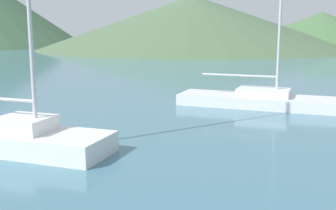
{
  "coord_description": "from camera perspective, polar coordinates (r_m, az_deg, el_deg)",
  "views": [
    {
      "loc": [
        4.01,
        1.65,
        3.58
      ],
      "look_at": [
        0.35,
        14.0,
        1.2
      ],
      "focal_mm": 45.0,
      "sensor_mm": 36.0,
      "label": 1
    }
  ],
  "objects": [
    {
      "name": "sailboat_inner",
      "position": [
        19.69,
        12.79,
        0.79
      ],
      "size": [
        7.86,
        2.63,
        8.54
      ],
      "rotation": [
        0.0,
        0.0,
        -0.08
      ],
      "color": "silver",
      "rests_on": "ground_plane"
    },
    {
      "name": "sailboat_middle",
      "position": [
        13.03,
        -18.72,
        -3.89
      ],
      "size": [
        5.21,
        2.17,
        10.29
      ],
      "rotation": [
        0.0,
        0.0,
        -0.05
      ],
      "color": "white",
      "rests_on": "ground_plane"
    },
    {
      "name": "hill_central",
      "position": [
        72.76,
        3.4,
        11.12
      ],
      "size": [
        52.03,
        52.03,
        8.9
      ],
      "color": "#4C6647",
      "rests_on": "ground_plane"
    },
    {
      "name": "hill_east",
      "position": [
        80.4,
        20.06,
        9.52
      ],
      "size": [
        32.51,
        32.51,
        6.28
      ],
      "color": "#476B42",
      "rests_on": "ground_plane"
    }
  ]
}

